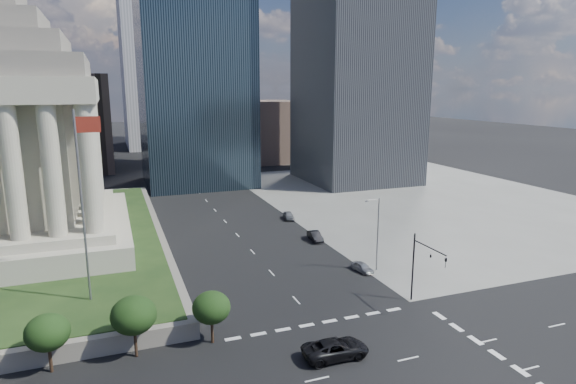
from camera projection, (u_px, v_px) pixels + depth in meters
name	position (u px, v px, depth m)	size (l,w,h in m)	color
ground	(188.00, 180.00, 128.77)	(500.00, 500.00, 0.00)	black
sidewalk_ne	(422.00, 198.00, 107.78)	(68.00, 90.00, 0.03)	slate
flagpole	(83.00, 197.00, 48.93)	(2.52, 0.24, 20.00)	slate
midrise_glass	(194.00, 64.00, 118.58)	(26.00, 26.00, 60.00)	black
building_filler_ne	(267.00, 130.00, 165.07)	(20.00, 30.00, 20.00)	brown
building_filler_nw	(68.00, 123.00, 143.11)	(24.00, 30.00, 28.00)	brown
traffic_signal_ne	(423.00, 262.00, 52.83)	(0.30, 5.74, 8.00)	black
street_lamp_north	(377.00, 230.00, 63.39)	(2.13, 0.22, 10.00)	slate
pickup_truck	(336.00, 349.00, 43.49)	(6.12, 2.82, 1.70)	black
parked_sedan_near	(362.00, 267.00, 64.07)	(3.64, 1.46, 1.24)	gray
parked_sedan_mid	(315.00, 236.00, 77.14)	(1.56, 4.47, 1.47)	black
parked_sedan_far	(289.00, 216.00, 89.78)	(1.68, 4.16, 1.42)	slate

